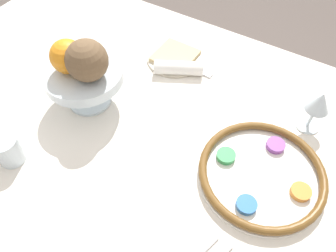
{
  "coord_description": "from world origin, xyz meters",
  "views": [
    {
      "loc": [
        -0.34,
        0.47,
        1.41
      ],
      "look_at": [
        -0.08,
        0.03,
        0.74
      ],
      "focal_mm": 35.0,
      "sensor_mm": 36.0,
      "label": 1
    }
  ],
  "objects_px": {
    "coconut": "(87,60)",
    "napkin_roll": "(179,68)",
    "wine_glass": "(319,104)",
    "fruit_stand": "(84,77)",
    "bread_plate": "(175,57)",
    "seder_plate": "(262,174)",
    "cup_mid": "(8,150)",
    "orange_fruit": "(67,56)"
  },
  "relations": [
    {
      "from": "orange_fruit",
      "to": "bread_plate",
      "type": "distance_m",
      "value": 0.36
    },
    {
      "from": "fruit_stand",
      "to": "orange_fruit",
      "type": "distance_m",
      "value": 0.07
    },
    {
      "from": "wine_glass",
      "to": "cup_mid",
      "type": "distance_m",
      "value": 0.78
    },
    {
      "from": "fruit_stand",
      "to": "coconut",
      "type": "distance_m",
      "value": 0.09
    },
    {
      "from": "wine_glass",
      "to": "bread_plate",
      "type": "xyz_separation_m",
      "value": [
        0.45,
        -0.05,
        -0.08
      ]
    },
    {
      "from": "orange_fruit",
      "to": "coconut",
      "type": "xyz_separation_m",
      "value": [
        -0.06,
        -0.01,
        0.01
      ]
    },
    {
      "from": "coconut",
      "to": "orange_fruit",
      "type": "bearing_deg",
      "value": 6.03
    },
    {
      "from": "seder_plate",
      "to": "orange_fruit",
      "type": "distance_m",
      "value": 0.56
    },
    {
      "from": "bread_plate",
      "to": "cup_mid",
      "type": "xyz_separation_m",
      "value": [
        0.16,
        0.54,
        0.03
      ]
    },
    {
      "from": "coconut",
      "to": "wine_glass",
      "type": "bearing_deg",
      "value": -155.64
    },
    {
      "from": "napkin_roll",
      "to": "wine_glass",
      "type": "bearing_deg",
      "value": -179.67
    },
    {
      "from": "orange_fruit",
      "to": "bread_plate",
      "type": "bearing_deg",
      "value": -115.89
    },
    {
      "from": "coconut",
      "to": "bread_plate",
      "type": "height_order",
      "value": "coconut"
    },
    {
      "from": "seder_plate",
      "to": "wine_glass",
      "type": "bearing_deg",
      "value": -103.28
    },
    {
      "from": "wine_glass",
      "to": "cup_mid",
      "type": "relative_size",
      "value": 1.66
    },
    {
      "from": "coconut",
      "to": "bread_plate",
      "type": "distance_m",
      "value": 0.34
    },
    {
      "from": "napkin_roll",
      "to": "cup_mid",
      "type": "relative_size",
      "value": 2.01
    },
    {
      "from": "coconut",
      "to": "napkin_roll",
      "type": "distance_m",
      "value": 0.31
    },
    {
      "from": "napkin_roll",
      "to": "coconut",
      "type": "bearing_deg",
      "value": 62.06
    },
    {
      "from": "fruit_stand",
      "to": "bread_plate",
      "type": "relative_size",
      "value": 1.17
    },
    {
      "from": "coconut",
      "to": "bread_plate",
      "type": "relative_size",
      "value": 0.58
    },
    {
      "from": "orange_fruit",
      "to": "bread_plate",
      "type": "height_order",
      "value": "orange_fruit"
    },
    {
      "from": "wine_glass",
      "to": "cup_mid",
      "type": "bearing_deg",
      "value": 38.97
    },
    {
      "from": "seder_plate",
      "to": "bread_plate",
      "type": "distance_m",
      "value": 0.48
    },
    {
      "from": "wine_glass",
      "to": "napkin_roll",
      "type": "bearing_deg",
      "value": 0.33
    },
    {
      "from": "wine_glass",
      "to": "bread_plate",
      "type": "height_order",
      "value": "wine_glass"
    },
    {
      "from": "napkin_roll",
      "to": "cup_mid",
      "type": "height_order",
      "value": "cup_mid"
    },
    {
      "from": "fruit_stand",
      "to": "napkin_roll",
      "type": "relative_size",
      "value": 1.41
    },
    {
      "from": "fruit_stand",
      "to": "coconut",
      "type": "height_order",
      "value": "coconut"
    },
    {
      "from": "seder_plate",
      "to": "wine_glass",
      "type": "xyz_separation_m",
      "value": [
        -0.05,
        -0.21,
        0.08
      ]
    },
    {
      "from": "fruit_stand",
      "to": "cup_mid",
      "type": "height_order",
      "value": "fruit_stand"
    },
    {
      "from": "bread_plate",
      "to": "cup_mid",
      "type": "height_order",
      "value": "cup_mid"
    },
    {
      "from": "seder_plate",
      "to": "cup_mid",
      "type": "distance_m",
      "value": 0.62
    },
    {
      "from": "fruit_stand",
      "to": "bread_plate",
      "type": "distance_m",
      "value": 0.32
    },
    {
      "from": "wine_glass",
      "to": "fruit_stand",
      "type": "xyz_separation_m",
      "value": [
        0.57,
        0.23,
        0.0
      ]
    },
    {
      "from": "fruit_stand",
      "to": "coconut",
      "type": "xyz_separation_m",
      "value": [
        -0.03,
        0.01,
        0.08
      ]
    },
    {
      "from": "seder_plate",
      "to": "wine_glass",
      "type": "height_order",
      "value": "wine_glass"
    },
    {
      "from": "fruit_stand",
      "to": "cup_mid",
      "type": "relative_size",
      "value": 2.83
    },
    {
      "from": "seder_plate",
      "to": "napkin_roll",
      "type": "bearing_deg",
      "value": -30.94
    },
    {
      "from": "cup_mid",
      "to": "bread_plate",
      "type": "bearing_deg",
      "value": -106.26
    },
    {
      "from": "seder_plate",
      "to": "coconut",
      "type": "bearing_deg",
      "value": 3.07
    },
    {
      "from": "seder_plate",
      "to": "orange_fruit",
      "type": "bearing_deg",
      "value": 3.4
    }
  ]
}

